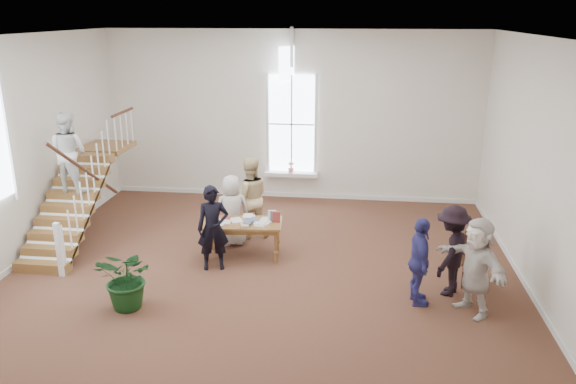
# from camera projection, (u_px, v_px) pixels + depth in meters

# --- Properties ---
(ground) EXTENTS (10.00, 10.00, 0.00)m
(ground) POSITION_uv_depth(u_px,v_px,m) (266.00, 265.00, 11.39)
(ground) COLOR #4B2B1D
(ground) RESTS_ON ground
(room_shell) EXTENTS (10.49, 10.00, 10.00)m
(room_shell) POSITION_uv_depth(u_px,v_px,m) (291.00, 184.00, 15.41)
(room_shell) COLOR beige
(room_shell) RESTS_ON ground
(staircase) EXTENTS (1.10, 4.10, 2.92)m
(staircase) POSITION_uv_depth(u_px,v_px,m) (72.00, 172.00, 12.11)
(staircase) COLOR brown
(staircase) RESTS_ON ground
(library_table) EXTENTS (1.68, 0.95, 0.82)m
(library_table) POSITION_uv_depth(u_px,v_px,m) (243.00, 226.00, 11.63)
(library_table) COLOR brown
(library_table) RESTS_ON ground
(police_officer) EXTENTS (0.71, 0.56, 1.72)m
(police_officer) POSITION_uv_depth(u_px,v_px,m) (213.00, 228.00, 11.02)
(police_officer) COLOR black
(police_officer) RESTS_ON ground
(elderly_woman) EXTENTS (0.90, 0.75, 1.58)m
(elderly_woman) POSITION_uv_depth(u_px,v_px,m) (232.00, 210.00, 12.21)
(elderly_woman) COLOR beige
(elderly_woman) RESTS_ON ground
(person_yellow) EXTENTS (1.08, 0.96, 1.86)m
(person_yellow) POSITION_uv_depth(u_px,v_px,m) (250.00, 198.00, 12.60)
(person_yellow) COLOR beige
(person_yellow) RESTS_ON ground
(woman_cluster_a) EXTENTS (0.48, 0.97, 1.60)m
(woman_cluster_a) POSITION_uv_depth(u_px,v_px,m) (420.00, 262.00, 9.68)
(woman_cluster_a) COLOR navy
(woman_cluster_a) RESTS_ON ground
(woman_cluster_b) EXTENTS (1.03, 1.25, 1.68)m
(woman_cluster_b) POSITION_uv_depth(u_px,v_px,m) (451.00, 251.00, 10.02)
(woman_cluster_b) COLOR black
(woman_cluster_b) RESTS_ON ground
(woman_cluster_c) EXTENTS (1.26, 1.62, 1.71)m
(woman_cluster_c) POSITION_uv_depth(u_px,v_px,m) (476.00, 266.00, 9.36)
(woman_cluster_c) COLOR silver
(woman_cluster_c) RESTS_ON ground
(floor_plant) EXTENTS (1.20, 1.10, 1.12)m
(floor_plant) POSITION_uv_depth(u_px,v_px,m) (128.00, 278.00, 9.60)
(floor_plant) COLOR #103513
(floor_plant) RESTS_ON ground
(side_chair) EXTENTS (0.55, 0.55, 1.06)m
(side_chair) POSITION_uv_depth(u_px,v_px,m) (476.00, 255.00, 10.45)
(side_chair) COLOR #33180D
(side_chair) RESTS_ON ground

